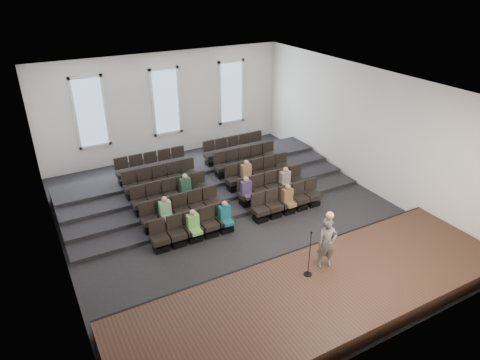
# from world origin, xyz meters

# --- Properties ---
(ground) EXTENTS (14.00, 14.00, 0.00)m
(ground) POSITION_xyz_m (0.00, 0.00, 0.00)
(ground) COLOR black
(ground) RESTS_ON ground
(ceiling) EXTENTS (12.00, 14.00, 0.02)m
(ceiling) POSITION_xyz_m (0.00, 0.00, 5.01)
(ceiling) COLOR white
(ceiling) RESTS_ON ground
(wall_back) EXTENTS (12.00, 0.04, 5.00)m
(wall_back) POSITION_xyz_m (0.00, 7.02, 2.50)
(wall_back) COLOR white
(wall_back) RESTS_ON ground
(wall_front) EXTENTS (12.00, 0.04, 5.00)m
(wall_front) POSITION_xyz_m (0.00, -7.02, 2.50)
(wall_front) COLOR white
(wall_front) RESTS_ON ground
(wall_left) EXTENTS (0.04, 14.00, 5.00)m
(wall_left) POSITION_xyz_m (-6.02, 0.00, 2.50)
(wall_left) COLOR white
(wall_left) RESTS_ON ground
(wall_right) EXTENTS (0.04, 14.00, 5.00)m
(wall_right) POSITION_xyz_m (6.02, 0.00, 2.50)
(wall_right) COLOR white
(wall_right) RESTS_ON ground
(stage) EXTENTS (11.80, 3.60, 0.50)m
(stage) POSITION_xyz_m (0.00, -5.10, 0.25)
(stage) COLOR #40261B
(stage) RESTS_ON ground
(stage_lip) EXTENTS (11.80, 0.06, 0.52)m
(stage_lip) POSITION_xyz_m (0.00, -3.33, 0.25)
(stage_lip) COLOR black
(stage_lip) RESTS_ON ground
(risers) EXTENTS (11.80, 4.80, 0.60)m
(risers) POSITION_xyz_m (0.00, 3.17, 0.20)
(risers) COLOR black
(risers) RESTS_ON ground
(seating_rows) EXTENTS (6.80, 4.70, 1.67)m
(seating_rows) POSITION_xyz_m (-0.00, 1.54, 0.68)
(seating_rows) COLOR black
(seating_rows) RESTS_ON ground
(windows) EXTENTS (8.44, 0.10, 3.24)m
(windows) POSITION_xyz_m (0.00, 6.95, 2.70)
(windows) COLOR white
(windows) RESTS_ON wall_back
(audience) EXTENTS (5.45, 2.64, 1.10)m
(audience) POSITION_xyz_m (0.00, 0.32, 0.81)
(audience) COLOR #6FCD52
(audience) RESTS_ON seating_rows
(speaker) EXTENTS (0.67, 0.54, 1.58)m
(speaker) POSITION_xyz_m (0.68, -4.34, 1.29)
(speaker) COLOR #62605D
(speaker) RESTS_ON stage
(mic_stand) EXTENTS (0.24, 0.24, 1.46)m
(mic_stand) POSITION_xyz_m (-0.02, -4.45, 0.94)
(mic_stand) COLOR black
(mic_stand) RESTS_ON stage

